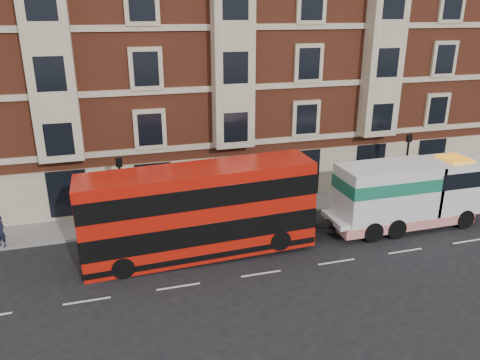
% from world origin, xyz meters
% --- Properties ---
extents(ground, '(120.00, 120.00, 0.00)m').
position_xyz_m(ground, '(0.00, 0.00, 0.00)').
color(ground, black).
rests_on(ground, ground).
extents(sidewalk, '(90.00, 3.00, 0.15)m').
position_xyz_m(sidewalk, '(0.00, 7.50, 0.07)').
color(sidewalk, slate).
rests_on(sidewalk, ground).
extents(victorian_terrace, '(45.00, 12.00, 20.40)m').
position_xyz_m(victorian_terrace, '(0.50, 15.00, 10.07)').
color(victorian_terrace, brown).
rests_on(victorian_terrace, ground).
extents(lamp_post_west, '(0.35, 0.15, 4.35)m').
position_xyz_m(lamp_post_west, '(-6.00, 6.20, 2.68)').
color(lamp_post_west, black).
rests_on(lamp_post_west, sidewalk).
extents(lamp_post_east, '(0.35, 0.15, 4.35)m').
position_xyz_m(lamp_post_east, '(12.00, 6.20, 2.68)').
color(lamp_post_east, black).
rests_on(lamp_post_east, sidewalk).
extents(double_decker_bus, '(11.62, 2.67, 4.70)m').
position_xyz_m(double_decker_bus, '(-2.41, 2.68, 2.49)').
color(double_decker_bus, red).
rests_on(double_decker_bus, ground).
extents(tow_truck, '(9.31, 2.75, 3.88)m').
position_xyz_m(tow_truck, '(9.65, 2.68, 2.06)').
color(tow_truck, silver).
rests_on(tow_truck, ground).
extents(pedestrian, '(0.78, 0.72, 1.78)m').
position_xyz_m(pedestrian, '(-12.33, 6.23, 1.04)').
color(pedestrian, black).
rests_on(pedestrian, sidewalk).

